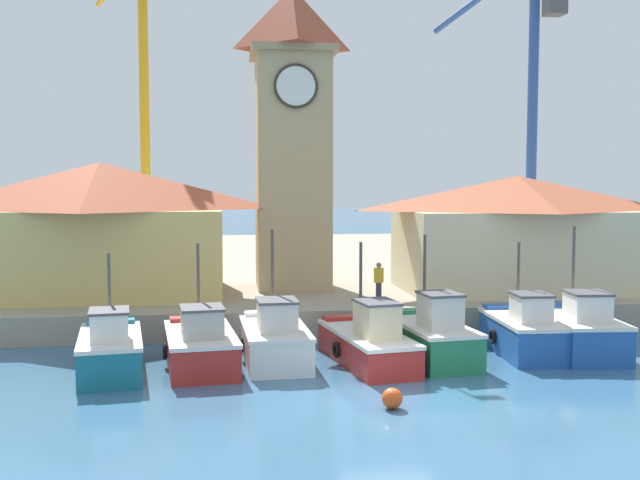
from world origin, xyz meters
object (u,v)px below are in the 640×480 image
port_crane_near (143,133)px  fishing_boat_left_outer (200,345)px  fishing_boat_far_left (110,349)px  port_crane_far (528,151)px  fishing_boat_mid_right (523,331)px  fishing_boat_center (431,336)px  mooring_buoy (392,398)px  warehouse_right (517,232)px  fishing_boat_left_inner (275,339)px  fishing_boat_right_inner (578,331)px  clock_tower (292,131)px  dock_worker_near_tower (379,283)px  warehouse_left (101,227)px  fishing_boat_mid_left (368,342)px

port_crane_near → fishing_boat_left_outer: bearing=-79.9°
fishing_boat_far_left → port_crane_far: (19.97, 16.52, 6.74)m
port_crane_near → fishing_boat_mid_right: bearing=-55.2°
fishing_boat_far_left → fishing_boat_center: fishing_boat_center is taller
fishing_boat_left_outer → mooring_buoy: bearing=-44.9°
fishing_boat_far_left → warehouse_right: bearing=27.1°
fishing_boat_far_left → fishing_boat_left_outer: 2.70m
fishing_boat_left_inner → fishing_boat_center: size_ratio=1.00×
fishing_boat_center → port_crane_far: (9.95, 16.16, 6.68)m
fishing_boat_left_inner → warehouse_right: (11.06, 7.44, 2.85)m
fishing_boat_center → port_crane_far: 20.12m
fishing_boat_center → fishing_boat_mid_right: bearing=8.0°
fishing_boat_right_inner → port_crane_far: (4.80, 15.91, 6.68)m
port_crane_near → mooring_buoy: size_ratio=35.37×
fishing_boat_mid_right → clock_tower: (-6.86, 9.49, 7.25)m
fishing_boat_left_inner → dock_worker_near_tower: fishing_boat_left_inner is taller
fishing_boat_left_inner → warehouse_left: size_ratio=0.44×
fishing_boat_center → dock_worker_near_tower: size_ratio=2.85×
fishing_boat_left_inner → fishing_boat_mid_left: (2.90, -0.69, -0.03)m
fishing_boat_right_inner → warehouse_left: warehouse_left is taller
fishing_boat_left_inner → fishing_boat_right_inner: fishing_boat_right_inner is taller
fishing_boat_left_outer → port_crane_far: bearing=43.0°
warehouse_left → fishing_boat_mid_right: bearing=-29.0°
fishing_boat_left_outer → mooring_buoy: (4.96, -4.94, -0.44)m
port_crane_far → mooring_buoy: port_crane_far is taller
warehouse_left → warehouse_right: (17.72, -0.92, -0.28)m
clock_tower → port_crane_far: port_crane_far is taller
fishing_boat_mid_right → fishing_boat_left_outer: bearing=-177.6°
warehouse_left → mooring_buoy: size_ratio=19.46×
warehouse_left → port_crane_far: size_ratio=0.62×
warehouse_left → warehouse_right: bearing=-3.0°
fishing_boat_mid_right → mooring_buoy: 7.86m
fishing_boat_left_inner → clock_tower: (1.47, 9.53, 7.27)m
fishing_boat_mid_right → mooring_buoy: size_ratio=8.07×
fishing_boat_center → fishing_boat_right_inner: 5.15m
fishing_boat_far_left → fishing_boat_mid_left: bearing=0.6°
fishing_boat_mid_left → dock_worker_near_tower: (1.41, 5.12, 1.19)m
fishing_boat_far_left → dock_worker_near_tower: 10.74m
fishing_boat_left_outer → clock_tower: clock_tower is taller
fishing_boat_center → warehouse_right: size_ratio=0.45×
clock_tower → port_crane_far: 14.87m
port_crane_near → mooring_buoy: (8.76, -26.22, -8.31)m
fishing_boat_far_left → mooring_buoy: (7.63, -4.57, -0.46)m
fishing_boat_mid_left → clock_tower: bearing=98.0°
clock_tower → warehouse_right: clock_tower is taller
warehouse_right → port_crane_near: 22.38m
fishing_boat_left_outer → mooring_buoy: size_ratio=8.78×
fishing_boat_mid_right → mooring_buoy: bearing=-136.5°
fishing_boat_left_outer → warehouse_right: bearing=30.4°
fishing_boat_left_outer → warehouse_left: 10.28m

